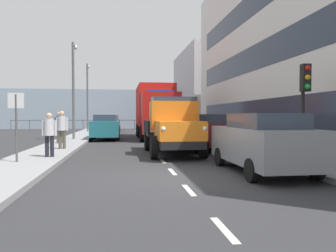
{
  "coord_description": "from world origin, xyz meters",
  "views": [
    {
      "loc": [
        1.46,
        8.69,
        1.66
      ],
      "look_at": [
        -0.67,
        -6.5,
        1.17
      ],
      "focal_mm": 34.99,
      "sensor_mm": 36.0,
      "label": 1
    }
  ],
  "objects_px": {
    "car_grey_kerbside_near": "(263,142)",
    "lamp_post_far": "(88,91)",
    "pedestrian_near_railing": "(62,127)",
    "street_sign": "(16,115)",
    "truck_vintage_orange": "(173,127)",
    "pedestrian_couple_b": "(59,125)",
    "car_red_oppositeside_2": "(112,123)",
    "lamp_post_promenade": "(74,81)",
    "car_white_kerbside_3": "(171,125)",
    "car_navy_oppositeside_1": "(109,124)",
    "car_silver_kerbside_2": "(184,127)",
    "pedestrian_by_lamp": "(49,131)",
    "lorry_cargo_red": "(156,110)",
    "car_maroon_kerbside_1": "(207,132)",
    "car_teal_oppositeside_0": "(106,127)",
    "traffic_light_near": "(305,91)"
  },
  "relations": [
    {
      "from": "pedestrian_by_lamp",
      "to": "truck_vintage_orange",
      "type": "bearing_deg",
      "value": -165.82
    },
    {
      "from": "lorry_cargo_red",
      "to": "lamp_post_promenade",
      "type": "distance_m",
      "value": 6.02
    },
    {
      "from": "car_white_kerbside_3",
      "to": "car_silver_kerbside_2",
      "type": "bearing_deg",
      "value": 90.0
    },
    {
      "from": "car_red_oppositeside_2",
      "to": "street_sign",
      "type": "bearing_deg",
      "value": 84.73
    },
    {
      "from": "lorry_cargo_red",
      "to": "pedestrian_by_lamp",
      "type": "relative_size",
      "value": 5.09
    },
    {
      "from": "car_teal_oppositeside_0",
      "to": "street_sign",
      "type": "bearing_deg",
      "value": 78.75
    },
    {
      "from": "pedestrian_near_railing",
      "to": "pedestrian_couple_b",
      "type": "relative_size",
      "value": 1.01
    },
    {
      "from": "car_maroon_kerbside_1",
      "to": "pedestrian_couple_b",
      "type": "xyz_separation_m",
      "value": [
        7.46,
        -3.23,
        0.26
      ]
    },
    {
      "from": "traffic_light_near",
      "to": "lamp_post_promenade",
      "type": "relative_size",
      "value": 0.51
    },
    {
      "from": "car_teal_oppositeside_0",
      "to": "car_white_kerbside_3",
      "type": "bearing_deg",
      "value": -141.04
    },
    {
      "from": "car_white_kerbside_3",
      "to": "pedestrian_near_railing",
      "type": "distance_m",
      "value": 13.33
    },
    {
      "from": "car_grey_kerbside_near",
      "to": "lamp_post_far",
      "type": "distance_m",
      "value": 24.35
    },
    {
      "from": "lorry_cargo_red",
      "to": "car_white_kerbside_3",
      "type": "distance_m",
      "value": 3.85
    },
    {
      "from": "car_teal_oppositeside_0",
      "to": "lamp_post_far",
      "type": "distance_m",
      "value": 10.09
    },
    {
      "from": "car_silver_kerbside_2",
      "to": "lorry_cargo_red",
      "type": "bearing_deg",
      "value": -55.14
    },
    {
      "from": "truck_vintage_orange",
      "to": "pedestrian_couple_b",
      "type": "height_order",
      "value": "truck_vintage_orange"
    },
    {
      "from": "pedestrian_near_railing",
      "to": "street_sign",
      "type": "distance_m",
      "value": 4.27
    },
    {
      "from": "car_white_kerbside_3",
      "to": "car_navy_oppositeside_1",
      "type": "height_order",
      "value": "same"
    },
    {
      "from": "truck_vintage_orange",
      "to": "car_grey_kerbside_near",
      "type": "distance_m",
      "value": 4.99
    },
    {
      "from": "car_teal_oppositeside_0",
      "to": "truck_vintage_orange",
      "type": "bearing_deg",
      "value": 109.9
    },
    {
      "from": "car_red_oppositeside_2",
      "to": "pedestrian_near_railing",
      "type": "xyz_separation_m",
      "value": [
        1.58,
        20.54,
        0.27
      ]
    },
    {
      "from": "car_teal_oppositeside_0",
      "to": "car_red_oppositeside_2",
      "type": "xyz_separation_m",
      "value": [
        0.0,
        -13.25,
        0.0
      ]
    },
    {
      "from": "car_red_oppositeside_2",
      "to": "pedestrian_by_lamp",
      "type": "bearing_deg",
      "value": 86.33
    },
    {
      "from": "pedestrian_by_lamp",
      "to": "lamp_post_far",
      "type": "height_order",
      "value": "lamp_post_far"
    },
    {
      "from": "car_red_oppositeside_2",
      "to": "lamp_post_far",
      "type": "distance_m",
      "value": 5.41
    },
    {
      "from": "pedestrian_couple_b",
      "to": "lamp_post_promenade",
      "type": "xyz_separation_m",
      "value": [
        -0.28,
        -3.51,
        2.74
      ]
    },
    {
      "from": "lamp_post_promenade",
      "to": "pedestrian_by_lamp",
      "type": "bearing_deg",
      "value": 92.93
    },
    {
      "from": "car_grey_kerbside_near",
      "to": "car_maroon_kerbside_1",
      "type": "xyz_separation_m",
      "value": [
        -0.0,
        -6.29,
        -0.0
      ]
    },
    {
      "from": "truck_vintage_orange",
      "to": "street_sign",
      "type": "distance_m",
      "value": 6.08
    },
    {
      "from": "car_silver_kerbside_2",
      "to": "lamp_post_far",
      "type": "height_order",
      "value": "lamp_post_far"
    },
    {
      "from": "lamp_post_promenade",
      "to": "pedestrian_couple_b",
      "type": "bearing_deg",
      "value": 85.5
    },
    {
      "from": "car_silver_kerbside_2",
      "to": "car_white_kerbside_3",
      "type": "distance_m",
      "value": 5.64
    },
    {
      "from": "truck_vintage_orange",
      "to": "car_silver_kerbside_2",
      "type": "bearing_deg",
      "value": -104.08
    },
    {
      "from": "traffic_light_near",
      "to": "lamp_post_promenade",
      "type": "xyz_separation_m",
      "value": [
        9.1,
        -11.98,
        1.42
      ]
    },
    {
      "from": "lorry_cargo_red",
      "to": "car_navy_oppositeside_1",
      "type": "xyz_separation_m",
      "value": [
        3.53,
        -5.68,
        -1.18
      ]
    },
    {
      "from": "car_maroon_kerbside_1",
      "to": "car_navy_oppositeside_1",
      "type": "relative_size",
      "value": 0.92
    },
    {
      "from": "car_navy_oppositeside_1",
      "to": "car_red_oppositeside_2",
      "type": "relative_size",
      "value": 0.94
    },
    {
      "from": "car_grey_kerbside_near",
      "to": "car_white_kerbside_3",
      "type": "bearing_deg",
      "value": -90.0
    },
    {
      "from": "car_grey_kerbside_near",
      "to": "lamp_post_far",
      "type": "xyz_separation_m",
      "value": [
        7.31,
        -23.01,
        3.1
      ]
    },
    {
      "from": "car_navy_oppositeside_1",
      "to": "lamp_post_far",
      "type": "distance_m",
      "value": 4.67
    },
    {
      "from": "truck_vintage_orange",
      "to": "street_sign",
      "type": "bearing_deg",
      "value": 23.52
    },
    {
      "from": "car_white_kerbside_3",
      "to": "street_sign",
      "type": "height_order",
      "value": "street_sign"
    },
    {
      "from": "car_navy_oppositeside_1",
      "to": "street_sign",
      "type": "relative_size",
      "value": 1.88
    },
    {
      "from": "car_teal_oppositeside_0",
      "to": "car_navy_oppositeside_1",
      "type": "bearing_deg",
      "value": -90.0
    },
    {
      "from": "car_red_oppositeside_2",
      "to": "lamp_post_far",
      "type": "bearing_deg",
      "value": 61.26
    },
    {
      "from": "truck_vintage_orange",
      "to": "traffic_light_near",
      "type": "distance_m",
      "value": 5.37
    },
    {
      "from": "lamp_post_promenade",
      "to": "car_navy_oppositeside_1",
      "type": "bearing_deg",
      "value": -105.5
    },
    {
      "from": "pedestrian_couple_b",
      "to": "lamp_post_far",
      "type": "xyz_separation_m",
      "value": [
        -0.15,
        -13.49,
        2.84
      ]
    },
    {
      "from": "car_maroon_kerbside_1",
      "to": "traffic_light_near",
      "type": "xyz_separation_m",
      "value": [
        -1.92,
        5.24,
        1.58
      ]
    },
    {
      "from": "truck_vintage_orange",
      "to": "traffic_light_near",
      "type": "relative_size",
      "value": 1.76
    }
  ]
}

